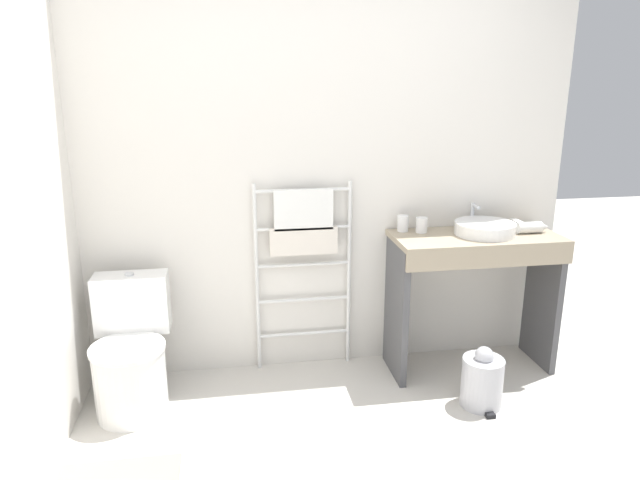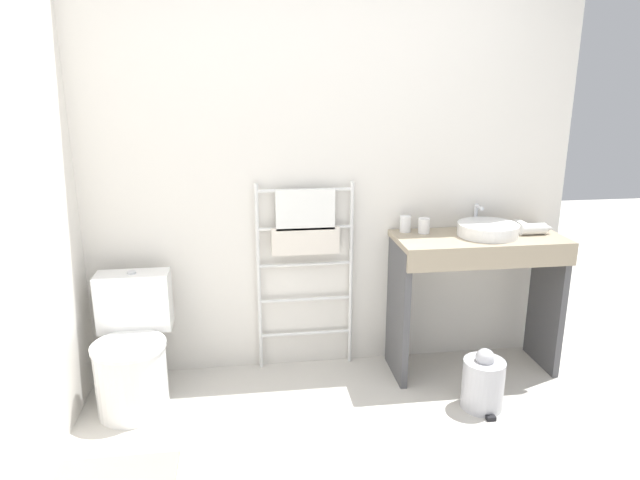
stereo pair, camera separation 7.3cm
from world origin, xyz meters
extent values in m
cube|color=silver|center=(0.00, 1.57, 1.28)|extent=(3.10, 0.12, 2.56)
cube|color=silver|center=(-1.49, 0.75, 1.28)|extent=(0.12, 2.23, 2.56)
cylinder|color=white|center=(-1.13, 1.07, 0.19)|extent=(0.38, 0.38, 0.38)
cylinder|color=white|center=(-1.13, 1.07, 0.39)|extent=(0.40, 0.40, 0.02)
cube|color=white|center=(-1.13, 1.33, 0.55)|extent=(0.41, 0.18, 0.34)
cylinder|color=silver|center=(-1.13, 1.33, 0.72)|extent=(0.05, 0.05, 0.01)
cylinder|color=silver|center=(-0.41, 1.47, 0.60)|extent=(0.02, 0.02, 1.19)
cylinder|color=silver|center=(0.17, 1.47, 0.60)|extent=(0.02, 0.02, 1.19)
cylinder|color=silver|center=(-0.12, 1.47, 0.22)|extent=(0.58, 0.02, 0.02)
cylinder|color=silver|center=(-0.12, 1.47, 0.45)|extent=(0.58, 0.02, 0.02)
cylinder|color=silver|center=(-0.12, 1.47, 0.68)|extent=(0.58, 0.02, 0.02)
cylinder|color=silver|center=(-0.12, 1.47, 0.91)|extent=(0.58, 0.02, 0.02)
cylinder|color=silver|center=(-0.12, 1.47, 1.15)|extent=(0.58, 0.02, 0.02)
cube|color=white|center=(-0.12, 1.45, 1.03)|extent=(0.35, 0.04, 0.25)
cube|color=silver|center=(-0.12, 1.45, 0.84)|extent=(0.41, 0.04, 0.17)
cube|color=gray|center=(0.91, 1.27, 0.86)|extent=(1.01, 0.45, 0.03)
cube|color=gray|center=(0.91, 1.06, 0.79)|extent=(1.01, 0.02, 0.10)
cube|color=#4C4C4F|center=(0.42, 1.27, 0.42)|extent=(0.04, 0.38, 0.84)
cube|color=#4C4C4F|center=(1.39, 1.27, 0.42)|extent=(0.04, 0.38, 0.84)
cylinder|color=white|center=(0.96, 1.28, 0.92)|extent=(0.36, 0.36, 0.07)
cylinder|color=silver|center=(0.96, 1.28, 0.95)|extent=(0.30, 0.30, 0.01)
cylinder|color=silver|center=(0.96, 1.47, 0.96)|extent=(0.02, 0.02, 0.15)
cylinder|color=silver|center=(0.96, 1.43, 1.02)|extent=(0.02, 0.09, 0.02)
cylinder|color=white|center=(0.49, 1.43, 0.93)|extent=(0.07, 0.07, 0.10)
cylinder|color=white|center=(0.60, 1.39, 0.92)|extent=(0.07, 0.07, 0.09)
cylinder|color=white|center=(1.24, 1.26, 0.91)|extent=(0.15, 0.07, 0.07)
cone|color=silver|center=(1.34, 1.26, 0.91)|extent=(0.05, 0.06, 0.06)
cube|color=white|center=(1.20, 1.35, 0.91)|extent=(0.04, 0.11, 0.05)
cylinder|color=#B7B7BC|center=(0.80, 0.84, 0.14)|extent=(0.23, 0.23, 0.29)
sphere|color=#B7B7BC|center=(0.80, 0.84, 0.31)|extent=(0.10, 0.10, 0.10)
cube|color=black|center=(0.80, 0.71, 0.01)|extent=(0.05, 0.04, 0.02)
camera|label=1|loc=(-0.56, -1.84, 1.79)|focal=32.00mm
camera|label=2|loc=(-0.49, -1.85, 1.79)|focal=32.00mm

